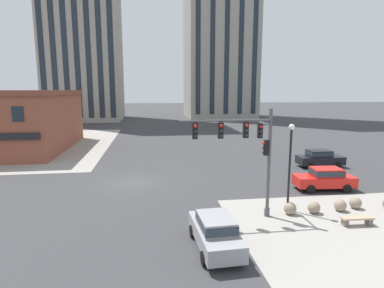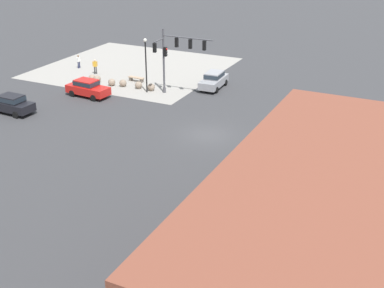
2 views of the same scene
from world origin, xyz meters
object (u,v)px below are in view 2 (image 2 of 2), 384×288
(bollard_sphere_curb_a, at_px, (151,87))
(car_cross_eastbound, at_px, (214,80))
(bench_near_signal, at_px, (136,79))
(street_lamp_corner_near, at_px, (146,59))
(bollard_sphere_curb_f, at_px, (92,78))
(pedestrian_at_curb, at_px, (79,61))
(car_main_southbound_near, at_px, (11,103))
(car_main_southbound_far, at_px, (88,87))
(bollard_sphere_curb_e, at_px, (97,79))
(bollard_sphere_curb_b, at_px, (138,85))
(bollard_sphere_curb_c, at_px, (123,83))
(pedestrian_near_bench, at_px, (95,66))
(bollard_sphere_curb_d, at_px, (112,82))
(traffic_signal_main, at_px, (173,53))

(bollard_sphere_curb_a, height_order, car_cross_eastbound, car_cross_eastbound)
(bench_near_signal, height_order, street_lamp_corner_near, street_lamp_corner_near)
(bollard_sphere_curb_f, distance_m, pedestrian_at_curb, 5.78)
(car_cross_eastbound, bearing_deg, bench_near_signal, 10.44)
(street_lamp_corner_near, relative_size, car_cross_eastbound, 1.22)
(bollard_sphere_curb_a, relative_size, car_cross_eastbound, 0.17)
(car_main_southbound_near, bearing_deg, car_main_southbound_far, -116.72)
(bollard_sphere_curb_e, bearing_deg, pedestrian_at_curb, -34.88)
(bollard_sphere_curb_e, bearing_deg, bollard_sphere_curb_f, -0.28)
(bench_near_signal, relative_size, car_cross_eastbound, 0.41)
(street_lamp_corner_near, distance_m, car_main_southbound_far, 6.38)
(bollard_sphere_curb_e, distance_m, pedestrian_at_curb, 6.32)
(bollard_sphere_curb_b, height_order, car_cross_eastbound, car_cross_eastbound)
(street_lamp_corner_near, bearing_deg, car_cross_eastbound, -142.72)
(bollard_sphere_curb_f, height_order, street_lamp_corner_near, street_lamp_corner_near)
(bollard_sphere_curb_f, relative_size, car_cross_eastbound, 0.17)
(bollard_sphere_curb_c, xyz_separation_m, pedestrian_near_bench, (5.32, -2.56, 0.60))
(bollard_sphere_curb_c, height_order, car_cross_eastbound, car_cross_eastbound)
(bollard_sphere_curb_f, bearing_deg, bollard_sphere_curb_e, 179.72)
(car_main_southbound_near, bearing_deg, car_cross_eastbound, -132.71)
(bollard_sphere_curb_d, bearing_deg, car_main_southbound_far, 87.82)
(bollard_sphere_curb_e, height_order, car_main_southbound_far, car_main_southbound_far)
(bench_near_signal, bearing_deg, car_main_southbound_far, 75.03)
(bollard_sphere_curb_e, distance_m, bench_near_signal, 4.15)
(bollard_sphere_curb_a, height_order, bollard_sphere_curb_e, same)
(bollard_sphere_curb_e, distance_m, bollard_sphere_curb_f, 0.68)
(traffic_signal_main, distance_m, bollard_sphere_curb_d, 8.21)
(bollard_sphere_curb_b, bearing_deg, pedestrian_at_curb, -19.06)
(bollard_sphere_curb_c, height_order, car_main_southbound_far, car_main_southbound_far)
(bollard_sphere_curb_b, height_order, bollard_sphere_curb_f, same)
(bollard_sphere_curb_d, relative_size, street_lamp_corner_near, 0.14)
(traffic_signal_main, distance_m, bollard_sphere_curb_a, 4.70)
(bollard_sphere_curb_d, xyz_separation_m, car_main_southbound_far, (0.15, 3.94, 0.54))
(street_lamp_corner_near, distance_m, car_cross_eastbound, 7.39)
(pedestrian_at_curb, bearing_deg, car_main_southbound_near, 104.06)
(street_lamp_corner_near, bearing_deg, bollard_sphere_curb_d, -3.58)
(bollard_sphere_curb_e, relative_size, car_main_southbound_far, 0.17)
(bollard_sphere_curb_c, distance_m, car_cross_eastbound, 9.50)
(bollard_sphere_curb_a, relative_size, bench_near_signal, 0.41)
(bollard_sphere_curb_a, distance_m, car_cross_eastbound, 6.50)
(traffic_signal_main, distance_m, pedestrian_near_bench, 12.08)
(bollard_sphere_curb_f, xyz_separation_m, bench_near_signal, (-4.30, -2.03, -0.05))
(street_lamp_corner_near, bearing_deg, pedestrian_near_bench, -20.01)
(traffic_signal_main, xyz_separation_m, pedestrian_at_curb, (14.48, -3.70, -3.37))
(bollard_sphere_curb_c, bearing_deg, car_main_southbound_near, 66.47)
(pedestrian_at_curb, relative_size, car_cross_eastbound, 0.35)
(car_main_southbound_near, relative_size, car_cross_eastbound, 0.99)
(car_main_southbound_near, bearing_deg, pedestrian_near_bench, -87.77)
(bench_near_signal, bearing_deg, bollard_sphere_curb_e, 29.37)
(street_lamp_corner_near, height_order, car_main_southbound_near, street_lamp_corner_near)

